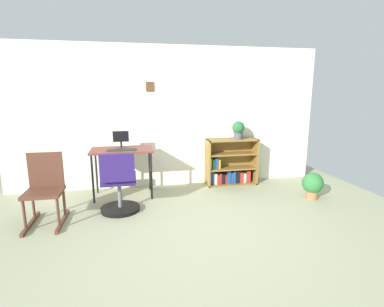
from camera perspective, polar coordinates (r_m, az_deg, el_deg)
ground_plane at (r=3.20m, az=0.46°, el=-17.44°), size 6.24×6.24×0.00m
wall_back at (r=4.93m, az=-4.73°, el=7.02°), size 5.20×0.12×2.31m
desk at (r=4.51m, az=-13.45°, el=-0.01°), size 0.91×0.53×0.74m
monitor at (r=4.52m, az=-13.65°, el=2.55°), size 0.23×0.18×0.26m
keyboard at (r=4.39m, az=-13.50°, el=0.71°), size 0.42×0.15×0.02m
office_chair at (r=3.97m, az=-14.00°, el=-6.33°), size 0.52×0.55×0.83m
rocking_chair at (r=3.97m, az=-26.68°, el=-6.00°), size 0.42×0.64×0.85m
bookshelf_low at (r=5.10m, az=7.33°, el=-2.15°), size 0.86×0.30×0.79m
potted_plant_on_shelf at (r=4.98m, az=9.01°, el=4.70°), size 0.21×0.21×0.30m
potted_plant_floor at (r=4.74m, az=22.41°, el=-5.55°), size 0.31×0.31×0.40m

